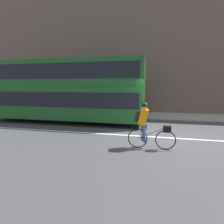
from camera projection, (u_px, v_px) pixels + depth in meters
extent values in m
plane|color=#424244|center=(165.00, 138.00, 7.37)|extent=(80.00, 80.00, 0.00)
cube|color=silver|center=(165.00, 138.00, 7.44)|extent=(50.00, 0.14, 0.01)
cube|color=#A8A399|center=(159.00, 116.00, 12.47)|extent=(60.00, 2.30, 0.14)
cube|color=brown|center=(161.00, 48.00, 12.97)|extent=(60.00, 0.30, 9.98)
cylinder|color=black|center=(113.00, 115.00, 10.11)|extent=(0.98, 0.30, 0.98)
cylinder|color=black|center=(26.00, 112.00, 11.33)|extent=(0.98, 0.30, 0.98)
cube|color=#194C1E|center=(66.00, 102.00, 10.61)|extent=(9.32, 2.52, 1.86)
cube|color=black|center=(66.00, 98.00, 10.58)|extent=(8.95, 2.54, 0.82)
cube|color=#194C1E|center=(65.00, 74.00, 10.36)|extent=(9.32, 2.42, 1.47)
cube|color=black|center=(65.00, 73.00, 10.35)|extent=(8.95, 2.44, 0.82)
torus|color=black|center=(166.00, 140.00, 6.00)|extent=(0.70, 0.04, 0.70)
torus|color=black|center=(138.00, 138.00, 6.20)|extent=(0.70, 0.04, 0.70)
cylinder|color=slate|center=(152.00, 133.00, 6.07)|extent=(0.97, 0.03, 0.47)
cylinder|color=slate|center=(141.00, 131.00, 6.14)|extent=(0.03, 0.03, 0.51)
cube|color=black|center=(167.00, 129.00, 5.94)|extent=(0.26, 0.16, 0.22)
cube|color=orange|center=(143.00, 117.00, 6.05)|extent=(0.37, 0.32, 0.58)
cube|color=black|center=(138.00, 116.00, 6.09)|extent=(0.21, 0.26, 0.38)
cylinder|color=#384C7A|center=(144.00, 132.00, 6.21)|extent=(0.22, 0.11, 0.63)
cylinder|color=#384C7A|center=(144.00, 134.00, 6.04)|extent=(0.19, 0.11, 0.62)
sphere|color=tan|center=(145.00, 107.00, 5.98)|extent=(0.19, 0.19, 0.19)
sphere|color=black|center=(145.00, 105.00, 5.98)|extent=(0.21, 0.21, 0.21)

